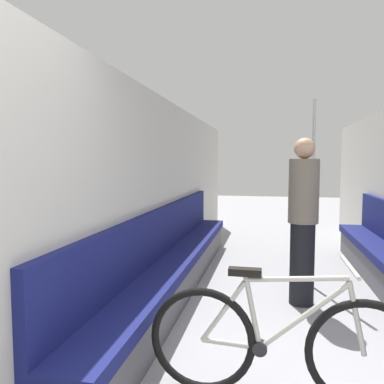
# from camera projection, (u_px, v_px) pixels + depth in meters

# --- Properties ---
(wall_left) EXTENTS (0.10, 9.23, 2.19)m
(wall_left) POSITION_uv_depth(u_px,v_px,m) (159.00, 193.00, 4.30)
(wall_left) COLOR beige
(wall_left) RESTS_ON ground
(bench_seat_row_left) EXTENTS (0.41, 4.89, 0.95)m
(bench_seat_row_left) POSITION_uv_depth(u_px,v_px,m) (175.00, 265.00, 4.16)
(bench_seat_row_left) COLOR #4C4C51
(bench_seat_row_left) RESTS_ON ground
(bicycle) EXTENTS (1.63, 0.46, 0.87)m
(bicycle) POSITION_uv_depth(u_px,v_px,m) (279.00, 344.00, 2.26)
(bicycle) COLOR black
(bicycle) RESTS_ON ground
(grab_pole_near) EXTENTS (0.08, 0.08, 2.17)m
(grab_pole_near) POSITION_uv_depth(u_px,v_px,m) (312.00, 197.00, 4.33)
(grab_pole_near) COLOR gray
(grab_pole_near) RESTS_ON ground
(passenger_standing) EXTENTS (0.30, 0.30, 1.70)m
(passenger_standing) POSITION_uv_depth(u_px,v_px,m) (303.00, 219.00, 3.78)
(passenger_standing) COLOR black
(passenger_standing) RESTS_ON ground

